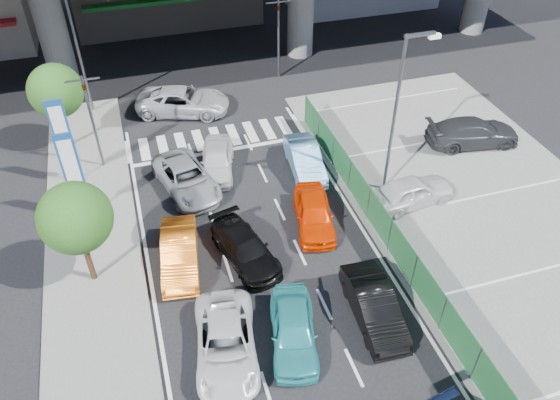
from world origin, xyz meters
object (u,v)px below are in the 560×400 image
object	(u,v)px
signboard_far	(61,131)
parked_sedan_dgrey	(473,132)
signboard_near	(71,166)
tree_far	(56,91)
traffic_light_left	(87,100)
taxi_orange_left	(180,253)
sedan_white_mid_left	(226,343)
sedan_black_mid	(245,248)
traffic_cone	(366,197)
street_lamp_left	(78,35)
crossing_wagon_silver	(183,101)
taxi_teal_mid	(293,330)
sedan_white_front_mid	(217,160)
kei_truck_front_right	(305,159)
tree_near	(75,218)
street_lamp_right	(400,104)
taxi_orange_right	(314,213)
hatch_black_mid_right	(374,306)
traffic_light_right	(278,19)
wagon_silver_front_left	(187,178)
parked_sedan_white	(412,191)

from	to	relation	value
signboard_far	parked_sedan_dgrey	world-z (taller)	signboard_far
signboard_near	tree_far	distance (m)	6.54
signboard_far	tree_far	xyz separation A→B (m)	(-0.20, 3.51, 0.32)
traffic_light_left	taxi_orange_left	distance (m)	9.25
sedan_white_mid_left	parked_sedan_dgrey	distance (m)	18.40
sedan_white_mid_left	sedan_black_mid	world-z (taller)	sedan_white_mid_left
traffic_cone	taxi_orange_left	bearing A→B (deg)	-170.97
traffic_light_left	traffic_cone	world-z (taller)	traffic_light_left
street_lamp_left	tree_far	world-z (taller)	street_lamp_left
taxi_orange_left	crossing_wagon_silver	world-z (taller)	crossing_wagon_silver
tree_far	crossing_wagon_silver	bearing A→B (deg)	15.29
taxi_teal_mid	sedan_white_front_mid	distance (m)	11.22
taxi_orange_left	kei_truck_front_right	distance (m)	8.68
signboard_near	sedan_white_mid_left	world-z (taller)	signboard_near
tree_near	taxi_teal_mid	xyz separation A→B (m)	(6.89, -5.32, -2.70)
street_lamp_right	kei_truck_front_right	bearing A→B (deg)	142.46
taxi_teal_mid	traffic_cone	xyz separation A→B (m)	(5.81, 6.55, -0.29)
taxi_orange_left	traffic_cone	xyz separation A→B (m)	(9.15, 1.45, -0.29)
signboard_far	tree_far	world-z (taller)	tree_far
sedan_white_mid_left	taxi_teal_mid	distance (m)	2.47
street_lamp_right	taxi_orange_right	world-z (taller)	street_lamp_right
crossing_wagon_silver	traffic_cone	world-z (taller)	crossing_wagon_silver
taxi_orange_left	sedan_white_front_mid	distance (m)	6.76
tree_near	sedan_white_mid_left	distance (m)	7.31
street_lamp_left	tree_near	distance (m)	14.08
hatch_black_mid_right	kei_truck_front_right	xyz separation A→B (m)	(0.60, 9.80, 0.00)
street_lamp_left	taxi_orange_left	bearing A→B (deg)	-78.55
street_lamp_left	kei_truck_front_right	size ratio (longest dim) A/B	1.91
traffic_light_left	traffic_light_right	world-z (taller)	same
tree_near	wagon_silver_front_left	xyz separation A→B (m)	(4.69, 4.83, -2.72)
sedan_white_front_mid	signboard_near	bearing A→B (deg)	-149.84
sedan_white_mid_left	parked_sedan_white	bearing A→B (deg)	38.35
sedan_white_mid_left	parked_sedan_dgrey	bearing A→B (deg)	39.82
sedan_black_mid	kei_truck_front_right	distance (m)	6.95
parked_sedan_white	sedan_white_front_mid	bearing A→B (deg)	50.95
tree_near	sedan_black_mid	world-z (taller)	tree_near
sedan_white_mid_left	sedan_black_mid	size ratio (longest dim) A/B	1.10
street_lamp_right	sedan_white_front_mid	world-z (taller)	street_lamp_right
kei_truck_front_right	parked_sedan_dgrey	bearing A→B (deg)	2.74
taxi_orange_left	sedan_black_mid	xyz separation A→B (m)	(2.70, -0.45, -0.08)
traffic_light_left	sedan_white_mid_left	distance (m)	14.01
signboard_near	taxi_orange_right	xyz separation A→B (m)	(9.98, -3.47, -2.37)
tree_near	parked_sedan_dgrey	distance (m)	20.88
traffic_light_left	tree_far	size ratio (longest dim) A/B	1.08
street_lamp_right	hatch_black_mid_right	bearing A→B (deg)	-119.32
traffic_light_right	street_lamp_right	world-z (taller)	street_lamp_right
crossing_wagon_silver	taxi_teal_mid	bearing A→B (deg)	-157.18
street_lamp_left	parked_sedan_white	size ratio (longest dim) A/B	1.92
tree_far	traffic_cone	xyz separation A→B (m)	(13.50, -9.26, -2.99)
street_lamp_left	taxi_orange_right	bearing A→B (deg)	-55.95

